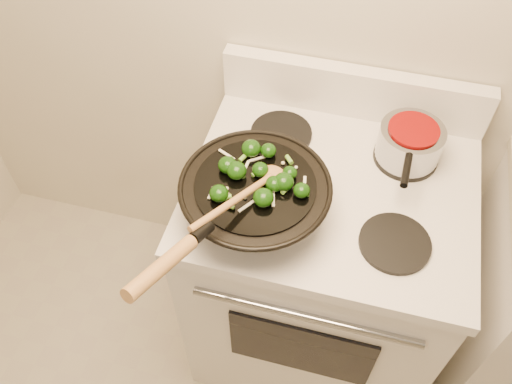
# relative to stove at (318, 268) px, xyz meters

# --- Properties ---
(stove) EXTENTS (0.78, 0.67, 1.08)m
(stove) POSITION_rel_stove_xyz_m (0.00, 0.00, 0.00)
(stove) COLOR white
(stove) RESTS_ON ground
(wok) EXTENTS (0.38, 0.61, 0.25)m
(wok) POSITION_rel_stove_xyz_m (-0.18, -0.16, 0.53)
(wok) COLOR black
(wok) RESTS_ON stove
(stirfry) EXTENTS (0.25, 0.23, 0.04)m
(stirfry) POSITION_rel_stove_xyz_m (-0.18, -0.14, 0.59)
(stirfry) COLOR #103408
(stirfry) RESTS_ON wok
(wooden_spoon) EXTENTS (0.17, 0.29, 0.08)m
(wooden_spoon) POSITION_rel_stove_xyz_m (-0.18, -0.19, 0.61)
(wooden_spoon) COLOR #A37340
(wooden_spoon) RESTS_ON wok
(saucepan) EXTENTS (0.18, 0.29, 0.10)m
(saucepan) POSITION_rel_stove_xyz_m (0.18, 0.15, 0.51)
(saucepan) COLOR #95979D
(saucepan) RESTS_ON stove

